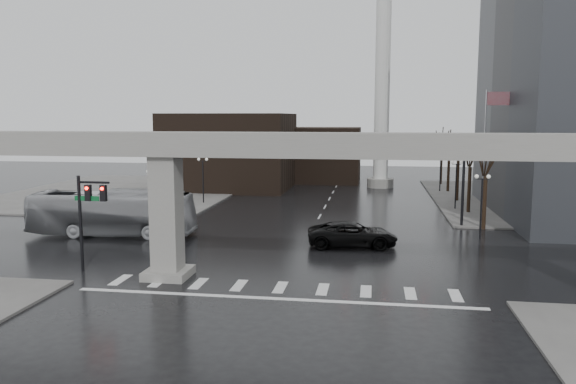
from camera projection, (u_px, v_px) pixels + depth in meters
name	position (u px, v px, depth m)	size (l,w,h in m)	color
ground	(283.00, 282.00, 32.69)	(160.00, 160.00, 0.00)	black
sidewalk_ne	(558.00, 201.00, 64.03)	(28.00, 36.00, 0.15)	slate
sidewalk_nw	(128.00, 191.00, 71.86)	(28.00, 36.00, 0.15)	slate
elevated_guideway	(305.00, 165.00, 31.59)	(48.00, 2.60, 8.70)	gray
building_far_left	(230.00, 151.00, 75.28)	(16.00, 14.00, 10.00)	black
building_far_mid	(326.00, 155.00, 83.40)	(10.00, 10.00, 8.00)	black
smokestack	(382.00, 88.00, 75.07)	(3.60, 3.60, 30.00)	silver
signal_mast_arm	(419.00, 160.00, 48.98)	(12.12, 0.43, 8.00)	black
signal_left_pole	(88.00, 207.00, 34.48)	(2.30, 0.30, 6.00)	black
flagpole_assembly	(488.00, 139.00, 50.94)	(2.06, 0.12, 12.00)	silver
lamp_right_0	(482.00, 195.00, 43.91)	(1.22, 0.32, 5.11)	black
lamp_right_1	(456.00, 177.00, 57.63)	(1.22, 0.32, 5.11)	black
lamp_right_2	(441.00, 165.00, 71.34)	(1.22, 0.32, 5.11)	black
lamp_left_0	(154.00, 189.00, 47.98)	(1.22, 0.32, 5.11)	black
lamp_left_1	(203.00, 173.00, 61.69)	(1.22, 0.32, 5.11)	black
lamp_left_2	(234.00, 163.00, 75.40)	(1.22, 0.32, 5.11)	black
tree_right_0	(485.00, 197.00, 47.78)	(1.09, 1.58, 7.50)	black
tree_right_1	(470.00, 185.00, 55.61)	(1.09, 1.61, 7.67)	black
tree_right_2	(458.00, 176.00, 63.44)	(1.10, 1.63, 7.85)	black
tree_right_3	(449.00, 169.00, 71.27)	(1.11, 1.66, 8.02)	black
tree_right_4	(441.00, 163.00, 79.10)	(1.12, 1.69, 8.19)	black
pickup_truck	(352.00, 234.00, 41.60)	(3.05, 6.62, 1.84)	black
city_bus	(112.00, 213.00, 45.34)	(3.12, 13.34, 3.72)	#A2A3A7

